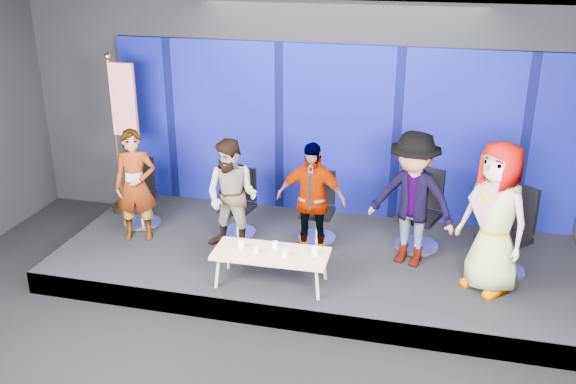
# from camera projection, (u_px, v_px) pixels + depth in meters

# --- Properties ---
(ground) EXTENTS (10.00, 10.00, 0.00)m
(ground) POSITION_uv_depth(u_px,v_px,m) (267.00, 384.00, 6.67)
(ground) COLOR black
(ground) RESTS_ON ground
(room_walls) EXTENTS (10.02, 8.02, 3.51)m
(room_walls) POSITION_uv_depth(u_px,v_px,m) (263.00, 164.00, 5.77)
(room_walls) COLOR black
(room_walls) RESTS_ON ground
(riser) EXTENTS (7.00, 3.00, 0.30)m
(riser) POSITION_uv_depth(u_px,v_px,m) (316.00, 261.00, 8.87)
(riser) COLOR black
(riser) RESTS_ON ground
(backdrop) EXTENTS (7.00, 0.08, 2.60)m
(backdrop) POSITION_uv_depth(u_px,v_px,m) (337.00, 132.00, 9.64)
(backdrop) COLOR #080D60
(backdrop) RESTS_ON riser
(chair_a) EXTENTS (0.70, 0.70, 0.99)m
(chair_a) POSITION_uv_depth(u_px,v_px,m) (141.00, 203.00, 9.56)
(chair_a) COLOR silver
(chair_a) RESTS_ON riser
(panelist_a) EXTENTS (0.67, 0.54, 1.60)m
(panelist_a) POSITION_uv_depth(u_px,v_px,m) (135.00, 186.00, 8.93)
(panelist_a) COLOR black
(panelist_a) RESTS_ON riser
(chair_b) EXTENTS (0.63, 0.63, 0.97)m
(chair_b) POSITION_uv_depth(u_px,v_px,m) (239.00, 213.00, 9.25)
(chair_b) COLOR silver
(chair_b) RESTS_ON riser
(panelist_b) EXTENTS (0.85, 0.71, 1.57)m
(panelist_b) POSITION_uv_depth(u_px,v_px,m) (232.00, 196.00, 8.61)
(panelist_b) COLOR black
(panelist_b) RESTS_ON riser
(chair_c) EXTENTS (0.56, 0.56, 0.99)m
(chair_c) POSITION_uv_depth(u_px,v_px,m) (318.00, 218.00, 9.08)
(chair_c) COLOR silver
(chair_c) RESTS_ON riser
(panelist_c) EXTENTS (0.94, 0.40, 1.60)m
(panelist_c) POSITION_uv_depth(u_px,v_px,m) (311.00, 200.00, 8.45)
(panelist_c) COLOR black
(panelist_c) RESTS_ON riser
(chair_d) EXTENTS (0.80, 0.80, 1.11)m
(chair_d) POSITION_uv_depth(u_px,v_px,m) (420.00, 223.00, 8.82)
(chair_d) COLOR silver
(chair_d) RESTS_ON riser
(panelist_d) EXTENTS (1.32, 1.01, 1.80)m
(panelist_d) POSITION_uv_depth(u_px,v_px,m) (412.00, 200.00, 8.20)
(panelist_d) COLOR black
(panelist_d) RESTS_ON riser
(chair_e) EXTENTS (0.93, 0.93, 1.16)m
(chair_e) POSITION_uv_depth(u_px,v_px,m) (505.00, 245.00, 8.14)
(chair_e) COLOR silver
(chair_e) RESTS_ON riser
(panelist_e) EXTENTS (1.08, 1.06, 1.88)m
(panelist_e) POSITION_uv_depth(u_px,v_px,m) (495.00, 218.00, 7.56)
(panelist_e) COLOR black
(panelist_e) RESTS_ON riser
(coffee_table) EXTENTS (1.43, 0.63, 0.44)m
(coffee_table) POSITION_uv_depth(u_px,v_px,m) (271.00, 255.00, 7.86)
(coffee_table) COLOR tan
(coffee_table) RESTS_ON riser
(mug_a) EXTENTS (0.08, 0.08, 0.10)m
(mug_a) POSITION_uv_depth(u_px,v_px,m) (241.00, 245.00, 7.92)
(mug_a) COLOR white
(mug_a) RESTS_ON coffee_table
(mug_b) EXTENTS (0.07, 0.07, 0.08)m
(mug_b) POSITION_uv_depth(u_px,v_px,m) (256.00, 250.00, 7.81)
(mug_b) COLOR white
(mug_b) RESTS_ON coffee_table
(mug_c) EXTENTS (0.07, 0.07, 0.09)m
(mug_c) POSITION_uv_depth(u_px,v_px,m) (275.00, 245.00, 7.93)
(mug_c) COLOR white
(mug_c) RESTS_ON coffee_table
(mug_d) EXTENTS (0.08, 0.08, 0.09)m
(mug_d) POSITION_uv_depth(u_px,v_px,m) (285.00, 253.00, 7.72)
(mug_d) COLOR white
(mug_d) RESTS_ON coffee_table
(mug_e) EXTENTS (0.09, 0.09, 0.11)m
(mug_e) POSITION_uv_depth(u_px,v_px,m) (315.00, 251.00, 7.75)
(mug_e) COLOR white
(mug_e) RESTS_ON coffee_table
(flag_stand) EXTENTS (0.57, 0.33, 2.48)m
(flag_stand) POSITION_uv_depth(u_px,v_px,m) (122.00, 131.00, 9.61)
(flag_stand) COLOR black
(flag_stand) RESTS_ON riser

